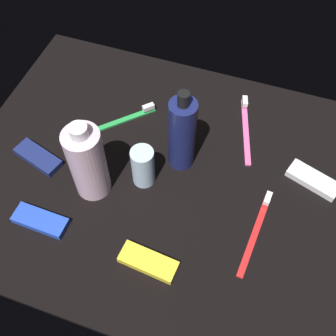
{
  "coord_description": "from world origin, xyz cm",
  "views": [
    {
      "loc": [
        14.65,
        -42.47,
        70.98
      ],
      "look_at": [
        0.0,
        0.0,
        3.0
      ],
      "focal_mm": 44.32,
      "sensor_mm": 36.0,
      "label": 1
    }
  ],
  "objects_px": {
    "bodywash_bottle": "(88,162)",
    "deodorant_stick": "(143,166)",
    "toothbrush_pink": "(246,126)",
    "snack_bar_navy": "(38,157)",
    "snack_bar_blue": "(40,221)",
    "snack_bar_white": "(313,180)",
    "lotion_bottle": "(182,134)",
    "toothbrush_green": "(122,119)",
    "toothbrush_red": "(257,228)",
    "snack_bar_yellow": "(148,262)"
  },
  "relations": [
    {
      "from": "bodywash_bottle",
      "to": "snack_bar_yellow",
      "type": "bearing_deg",
      "value": -35.99
    },
    {
      "from": "snack_bar_white",
      "to": "snack_bar_yellow",
      "type": "bearing_deg",
      "value": -114.47
    },
    {
      "from": "toothbrush_red",
      "to": "snack_bar_yellow",
      "type": "bearing_deg",
      "value": -142.72
    },
    {
      "from": "toothbrush_pink",
      "to": "snack_bar_blue",
      "type": "height_order",
      "value": "toothbrush_pink"
    },
    {
      "from": "bodywash_bottle",
      "to": "snack_bar_white",
      "type": "xyz_separation_m",
      "value": [
        0.41,
        0.15,
        -0.08
      ]
    },
    {
      "from": "bodywash_bottle",
      "to": "toothbrush_red",
      "type": "distance_m",
      "value": 0.34
    },
    {
      "from": "lotion_bottle",
      "to": "snack_bar_navy",
      "type": "relative_size",
      "value": 1.9
    },
    {
      "from": "toothbrush_green",
      "to": "snack_bar_yellow",
      "type": "height_order",
      "value": "toothbrush_green"
    },
    {
      "from": "toothbrush_green",
      "to": "snack_bar_navy",
      "type": "distance_m",
      "value": 0.2
    },
    {
      "from": "snack_bar_navy",
      "to": "deodorant_stick",
      "type": "bearing_deg",
      "value": 23.34
    },
    {
      "from": "toothbrush_pink",
      "to": "snack_bar_navy",
      "type": "relative_size",
      "value": 1.69
    },
    {
      "from": "snack_bar_blue",
      "to": "snack_bar_navy",
      "type": "height_order",
      "value": "same"
    },
    {
      "from": "snack_bar_blue",
      "to": "snack_bar_yellow",
      "type": "distance_m",
      "value": 0.22
    },
    {
      "from": "toothbrush_green",
      "to": "snack_bar_navy",
      "type": "relative_size",
      "value": 1.31
    },
    {
      "from": "lotion_bottle",
      "to": "snack_bar_yellow",
      "type": "bearing_deg",
      "value": -86.27
    },
    {
      "from": "toothbrush_pink",
      "to": "snack_bar_navy",
      "type": "xyz_separation_m",
      "value": [
        -0.39,
        -0.22,
        0.0
      ]
    },
    {
      "from": "deodorant_stick",
      "to": "toothbrush_pink",
      "type": "height_order",
      "value": "deodorant_stick"
    },
    {
      "from": "toothbrush_red",
      "to": "snack_bar_white",
      "type": "height_order",
      "value": "toothbrush_red"
    },
    {
      "from": "toothbrush_pink",
      "to": "snack_bar_blue",
      "type": "relative_size",
      "value": 1.69
    },
    {
      "from": "toothbrush_pink",
      "to": "snack_bar_blue",
      "type": "xyz_separation_m",
      "value": [
        -0.31,
        -0.35,
        0.0
      ]
    },
    {
      "from": "snack_bar_navy",
      "to": "toothbrush_red",
      "type": "bearing_deg",
      "value": 15.48
    },
    {
      "from": "toothbrush_red",
      "to": "snack_bar_blue",
      "type": "distance_m",
      "value": 0.41
    },
    {
      "from": "bodywash_bottle",
      "to": "snack_bar_blue",
      "type": "distance_m",
      "value": 0.14
    },
    {
      "from": "lotion_bottle",
      "to": "snack_bar_blue",
      "type": "distance_m",
      "value": 0.31
    },
    {
      "from": "lotion_bottle",
      "to": "snack_bar_blue",
      "type": "xyz_separation_m",
      "value": [
        -0.2,
        -0.22,
        -0.08
      ]
    },
    {
      "from": "bodywash_bottle",
      "to": "toothbrush_red",
      "type": "bearing_deg",
      "value": 2.2
    },
    {
      "from": "deodorant_stick",
      "to": "snack_bar_navy",
      "type": "relative_size",
      "value": 0.88
    },
    {
      "from": "toothbrush_green",
      "to": "toothbrush_pink",
      "type": "xyz_separation_m",
      "value": [
        0.26,
        0.07,
        0.0
      ]
    },
    {
      "from": "bodywash_bottle",
      "to": "deodorant_stick",
      "type": "xyz_separation_m",
      "value": [
        0.09,
        0.05,
        -0.04
      ]
    },
    {
      "from": "bodywash_bottle",
      "to": "toothbrush_green",
      "type": "distance_m",
      "value": 0.19
    },
    {
      "from": "lotion_bottle",
      "to": "deodorant_stick",
      "type": "xyz_separation_m",
      "value": [
        -0.06,
        -0.07,
        -0.04
      ]
    },
    {
      "from": "toothbrush_red",
      "to": "snack_bar_white",
      "type": "xyz_separation_m",
      "value": [
        0.08,
        0.14,
        0.0
      ]
    },
    {
      "from": "toothbrush_red",
      "to": "snack_bar_navy",
      "type": "distance_m",
      "value": 0.46
    },
    {
      "from": "snack_bar_blue",
      "to": "bodywash_bottle",
      "type": "bearing_deg",
      "value": 61.51
    },
    {
      "from": "toothbrush_pink",
      "to": "lotion_bottle",
      "type": "bearing_deg",
      "value": -130.1
    },
    {
      "from": "bodywash_bottle",
      "to": "deodorant_stick",
      "type": "distance_m",
      "value": 0.11
    },
    {
      "from": "snack_bar_blue",
      "to": "snack_bar_yellow",
      "type": "relative_size",
      "value": 1.0
    },
    {
      "from": "lotion_bottle",
      "to": "toothbrush_green",
      "type": "height_order",
      "value": "lotion_bottle"
    },
    {
      "from": "lotion_bottle",
      "to": "deodorant_stick",
      "type": "bearing_deg",
      "value": -128.96
    },
    {
      "from": "toothbrush_green",
      "to": "toothbrush_pink",
      "type": "relative_size",
      "value": 0.77
    },
    {
      "from": "snack_bar_blue",
      "to": "lotion_bottle",
      "type": "bearing_deg",
      "value": 49.04
    },
    {
      "from": "toothbrush_red",
      "to": "snack_bar_blue",
      "type": "height_order",
      "value": "toothbrush_red"
    },
    {
      "from": "bodywash_bottle",
      "to": "toothbrush_pink",
      "type": "height_order",
      "value": "bodywash_bottle"
    },
    {
      "from": "toothbrush_green",
      "to": "snack_bar_blue",
      "type": "distance_m",
      "value": 0.28
    },
    {
      "from": "deodorant_stick",
      "to": "toothbrush_green",
      "type": "height_order",
      "value": "deodorant_stick"
    },
    {
      "from": "snack_bar_blue",
      "to": "snack_bar_white",
      "type": "bearing_deg",
      "value": 30.32
    },
    {
      "from": "toothbrush_green",
      "to": "snack_bar_white",
      "type": "distance_m",
      "value": 0.42
    },
    {
      "from": "snack_bar_white",
      "to": "snack_bar_navy",
      "type": "distance_m",
      "value": 0.56
    },
    {
      "from": "lotion_bottle",
      "to": "toothbrush_pink",
      "type": "relative_size",
      "value": 1.12
    },
    {
      "from": "deodorant_stick",
      "to": "snack_bar_white",
      "type": "xyz_separation_m",
      "value": [
        0.32,
        0.1,
        -0.04
      ]
    }
  ]
}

